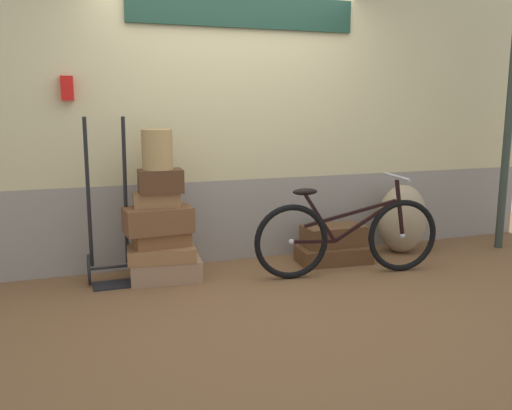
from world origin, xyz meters
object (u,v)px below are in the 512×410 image
object	(u,v)px
suitcase_1	(161,253)
suitcase_4	(156,199)
suitcase_0	(166,269)
suitcase_7	(334,235)
burlap_sack	(402,219)
suitcase_3	(158,220)
wicker_basket	(157,150)
bicycle	(348,236)
suitcase_6	(333,254)
suitcase_2	(162,238)
suitcase_5	(160,181)
luggage_trolley	(110,242)

from	to	relation	value
suitcase_1	suitcase_4	size ratio (longest dim) A/B	1.47
suitcase_0	suitcase_4	bearing A→B (deg)	145.71
suitcase_7	burlap_sack	distance (m)	0.81
suitcase_7	burlap_sack	xyz separation A→B (m)	(0.80, 0.04, 0.10)
suitcase_1	suitcase_4	xyz separation A→B (m)	(-0.02, 0.05, 0.46)
suitcase_3	wicker_basket	bearing A→B (deg)	49.17
suitcase_0	suitcase_4	xyz separation A→B (m)	(-0.05, 0.04, 0.61)
suitcase_3	bicycle	size ratio (longest dim) A/B	0.33
suitcase_0	suitcase_3	world-z (taller)	suitcase_3
wicker_basket	suitcase_0	bearing A→B (deg)	-25.86
suitcase_3	suitcase_6	xyz separation A→B (m)	(1.67, -0.00, -0.46)
burlap_sack	suitcase_1	bearing A→B (deg)	-177.91
suitcase_2	wicker_basket	xyz separation A→B (m)	(-0.01, 0.00, 0.76)
suitcase_0	suitcase_5	bearing A→B (deg)	152.00
suitcase_0	suitcase_7	distance (m)	1.65
suitcase_5	bicycle	distance (m)	1.70
bicycle	luggage_trolley	bearing A→B (deg)	166.57
suitcase_7	wicker_basket	xyz separation A→B (m)	(-1.67, -0.03, 0.88)
suitcase_4	suitcase_7	world-z (taller)	suitcase_4
suitcase_0	suitcase_3	size ratio (longest dim) A/B	1.07
suitcase_6	suitcase_7	size ratio (longest dim) A/B	1.17
suitcase_3	suitcase_6	bearing A→B (deg)	-4.33
suitcase_2	suitcase_4	bearing A→B (deg)	133.61
suitcase_2	wicker_basket	world-z (taller)	wicker_basket
luggage_trolley	burlap_sack	bearing A→B (deg)	-0.05
burlap_sack	bicycle	world-z (taller)	bicycle
suitcase_0	suitcase_5	size ratio (longest dim) A/B	1.63
suitcase_2	suitcase_4	xyz separation A→B (m)	(-0.03, 0.03, 0.34)
wicker_basket	burlap_sack	size ratio (longest dim) A/B	0.48
suitcase_6	suitcase_1	bearing A→B (deg)	-175.13
suitcase_3	suitcase_4	bearing A→B (deg)	86.75
suitcase_1	wicker_basket	distance (m)	0.88
suitcase_6	suitcase_0	bearing A→B (deg)	-175.34
suitcase_3	luggage_trolley	distance (m)	0.45
suitcase_3	suitcase_4	size ratio (longest dim) A/B	1.45
suitcase_1	suitcase_6	bearing A→B (deg)	6.07
luggage_trolley	burlap_sack	world-z (taller)	luggage_trolley
suitcase_0	bicycle	xyz separation A→B (m)	(1.55, -0.39, 0.26)
suitcase_6	wicker_basket	bearing A→B (deg)	-175.96
suitcase_2	suitcase_0	bearing A→B (deg)	-39.84
suitcase_6	suitcase_7	bearing A→B (deg)	70.47
suitcase_4	bicycle	size ratio (longest dim) A/B	0.23
wicker_basket	suitcase_6	bearing A→B (deg)	-0.82
wicker_basket	burlap_sack	world-z (taller)	wicker_basket
suitcase_4	suitcase_6	world-z (taller)	suitcase_4
suitcase_0	bicycle	bearing A→B (deg)	-8.53
suitcase_2	suitcase_5	distance (m)	0.50
burlap_sack	bicycle	distance (m)	1.01
suitcase_1	suitcase_6	world-z (taller)	suitcase_1
suitcase_2	suitcase_7	xyz separation A→B (m)	(1.66, 0.03, -0.12)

